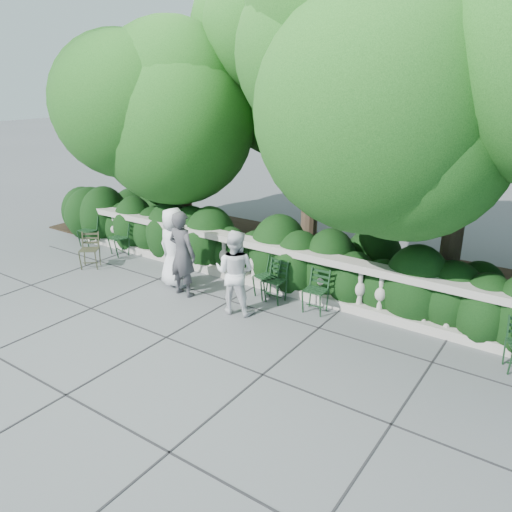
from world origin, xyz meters
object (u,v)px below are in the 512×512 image
Objects in this scene: chair_d at (260,299)px; person_businessman at (174,248)px; chair_a at (85,248)px; person_woman_grey at (182,254)px; chair_c at (311,315)px; person_casual_man at (235,272)px; chair_weathered at (90,270)px; chair_e at (270,304)px; chair_b at (115,256)px.

person_businessman is at bearing -147.41° from chair_d.
person_woman_grey is at bearing -7.23° from chair_a.
person_woman_grey is (-2.61, -0.66, 0.88)m from chair_c.
person_casual_man is at bearing -179.87° from person_woman_grey.
chair_weathered is at bearing 14.88° from person_businessman.
chair_b is at bearing 176.75° from chair_e.
person_casual_man is (1.34, -0.04, -0.07)m from person_woman_grey.
person_businessman is 0.52m from person_woman_grey.
person_businessman is 0.97× the size of person_woman_grey.
chair_d is at bearing -152.31° from person_woman_grey.
person_businessman is at bearing 4.44° from chair_b.
chair_c is at bearing 17.93° from chair_d.
chair_weathered is at bearing -59.28° from chair_b.
person_businessman reaches higher than chair_a.
chair_weathered is 4.17m from person_casual_man.
chair_e is at bearing -167.34° from person_businessman.
chair_a is 6.74m from chair_c.
person_businessman is (-2.16, -0.37, 0.85)m from chair_e.
person_businessman reaches higher than chair_e.
chair_d is at bearing 163.79° from chair_e.
person_casual_man is (-0.36, -0.66, 0.81)m from chair_e.
person_casual_man reaches higher than chair_weathered.
person_woman_grey reaches higher than chair_a.
chair_c is 5.43m from chair_weathered.
chair_c is (6.74, -0.05, 0.00)m from chair_a.
chair_b is 0.49× the size of person_businessman.
person_casual_man is (-0.08, -0.73, 0.81)m from chair_d.
person_businessman is (3.67, -0.45, 0.85)m from chair_a.
chair_a and chair_weathered have the same top height.
chair_a is 0.48× the size of person_woman_grey.
chair_e is at bearing 178.92° from chair_c.
chair_a is 3.79m from person_businessman.
chair_c is 1.00× the size of chair_weathered.
chair_weathered is at bearing -174.26° from chair_c.
chair_d is 0.48× the size of person_woman_grey.
person_casual_man reaches higher than chair_e.
chair_c and chair_e have the same top height.
chair_b and chair_d have the same top height.
chair_a is 1.00× the size of chair_c.
person_woman_grey is (2.74, 0.23, 0.88)m from chair_weathered.
chair_e is (0.28, -0.07, 0.00)m from chair_d.
chair_a is 0.49× the size of person_businessman.
chair_c is 1.00× the size of chair_d.
chair_b is (1.11, 0.04, 0.00)m from chair_a.
chair_weathered is 2.49m from person_businessman.
chair_b is 1.00× the size of chair_e.
chair_c is 2.83m from person_woman_grey.
person_businessman is (2.55, -0.50, 0.85)m from chair_b.
chair_a is at bearing -160.71° from chair_d.
chair_a is 1.00× the size of chair_b.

